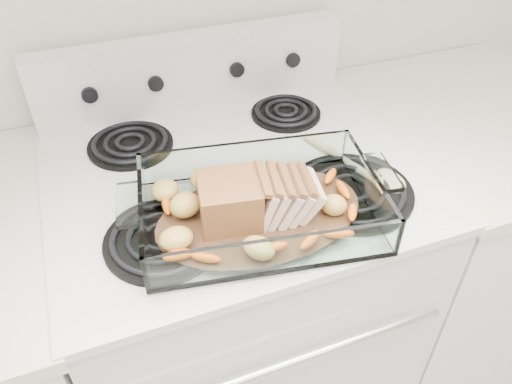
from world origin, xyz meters
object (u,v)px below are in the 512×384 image
object	(u,v)px
electric_range	(239,301)
baking_dish	(260,210)
counter_right	(441,242)
pork_roast	(249,201)

from	to	relation	value
electric_range	baking_dish	size ratio (longest dim) A/B	2.64
counter_right	pork_roast	world-z (taller)	pork_roast
counter_right	electric_range	bearing A→B (deg)	179.90
counter_right	pork_roast	xyz separation A→B (m)	(-0.70, -0.17, 0.53)
pork_roast	baking_dish	bearing A→B (deg)	-0.34
counter_right	baking_dish	xyz separation A→B (m)	(-0.67, -0.17, 0.50)
electric_range	pork_roast	size ratio (longest dim) A/B	5.07
electric_range	pork_roast	distance (m)	0.54
counter_right	baking_dish	bearing A→B (deg)	-165.56
baking_dish	pork_roast	bearing A→B (deg)	-170.29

